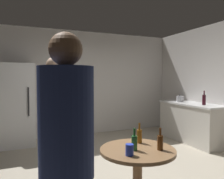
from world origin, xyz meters
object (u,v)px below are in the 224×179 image
at_px(beer_bottle_brown, 160,142).
at_px(person_in_white_shirt, 54,111).
at_px(beer_bottle_amber, 139,136).
at_px(wine_bottle_on_counter, 204,100).
at_px(beer_bottle_green, 134,142).
at_px(person_in_navy_shirt, 67,150).
at_px(foreground_table, 138,158).
at_px(plastic_cup_blue, 130,150).
at_px(refrigerator, 18,105).
at_px(kettle, 180,99).

height_order(beer_bottle_brown, person_in_white_shirt, person_in_white_shirt).
bearing_deg(beer_bottle_amber, beer_bottle_brown, -76.43).
height_order(wine_bottle_on_counter, beer_bottle_green, wine_bottle_on_counter).
distance_m(beer_bottle_green, person_in_navy_shirt, 1.07).
distance_m(foreground_table, beer_bottle_green, 0.20).
distance_m(wine_bottle_on_counter, beer_bottle_brown, 2.93).
height_order(wine_bottle_on_counter, person_in_navy_shirt, person_in_navy_shirt).
relative_size(beer_bottle_amber, person_in_navy_shirt, 0.13).
height_order(plastic_cup_blue, person_in_navy_shirt, person_in_navy_shirt).
xyz_separation_m(foreground_table, beer_bottle_green, (-0.05, -0.03, 0.19)).
height_order(wine_bottle_on_counter, person_in_white_shirt, person_in_white_shirt).
bearing_deg(beer_bottle_amber, beer_bottle_green, -130.60).
xyz_separation_m(wine_bottle_on_counter, person_in_white_shirt, (-3.26, -0.60, 0.02)).
relative_size(wine_bottle_on_counter, foreground_table, 0.39).
height_order(refrigerator, beer_bottle_green, refrigerator).
relative_size(beer_bottle_amber, plastic_cup_blue, 2.09).
bearing_deg(person_in_navy_shirt, refrigerator, 72.58).
distance_m(beer_bottle_brown, person_in_white_shirt, 1.47).
height_order(refrigerator, person_in_navy_shirt, refrigerator).
xyz_separation_m(refrigerator, kettle, (3.70, -0.87, 0.07)).
bearing_deg(plastic_cup_blue, wine_bottle_on_counter, 32.89).
bearing_deg(refrigerator, foreground_table, -69.85).
bearing_deg(kettle, beer_bottle_brown, -133.16).
distance_m(beer_bottle_green, person_in_white_shirt, 1.25).
bearing_deg(person_in_navy_shirt, kettle, 19.74).
bearing_deg(person_in_navy_shirt, wine_bottle_on_counter, 11.74).
relative_size(kettle, plastic_cup_blue, 2.22).
xyz_separation_m(foreground_table, beer_bottle_brown, (0.20, -0.12, 0.19)).
distance_m(wine_bottle_on_counter, foreground_table, 3.04).
height_order(kettle, person_in_navy_shirt, person_in_navy_shirt).
distance_m(refrigerator, beer_bottle_green, 3.45).
relative_size(foreground_table, beer_bottle_amber, 3.48).
height_order(refrigerator, beer_bottle_brown, refrigerator).
bearing_deg(kettle, plastic_cup_blue, -137.11).
xyz_separation_m(kettle, beer_bottle_green, (-2.57, -2.38, -0.15)).
xyz_separation_m(refrigerator, person_in_white_shirt, (0.47, -2.21, 0.13)).
height_order(beer_bottle_green, plastic_cup_blue, beer_bottle_green).
relative_size(wine_bottle_on_counter, person_in_navy_shirt, 0.18).
relative_size(refrigerator, foreground_table, 2.25).
distance_m(foreground_table, beer_bottle_brown, 0.30).
xyz_separation_m(kettle, beer_bottle_amber, (-2.39, -2.17, -0.15)).
bearing_deg(beer_bottle_brown, foreground_table, 148.01).
bearing_deg(foreground_table, kettle, 43.03).
relative_size(foreground_table, person_in_white_shirt, 0.45).
distance_m(beer_bottle_amber, beer_bottle_green, 0.28).
bearing_deg(person_in_navy_shirt, beer_bottle_green, 15.92).
bearing_deg(beer_bottle_amber, person_in_white_shirt, 135.13).
bearing_deg(refrigerator, plastic_cup_blue, -73.30).
height_order(foreground_table, plastic_cup_blue, plastic_cup_blue).
distance_m(plastic_cup_blue, person_in_navy_shirt, 0.91).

